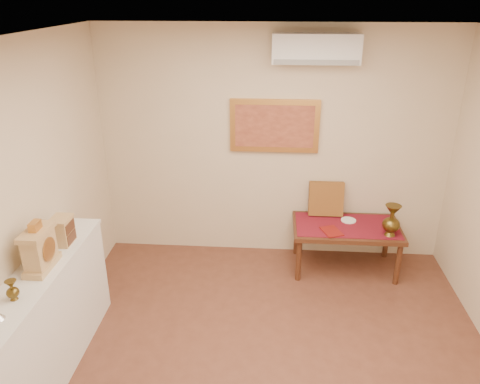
# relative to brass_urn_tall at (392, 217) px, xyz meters

# --- Properties ---
(ceiling) EXTENTS (4.50, 4.50, 0.00)m
(ceiling) POSITION_rel_brass_urn_tall_xyz_m (-1.28, -1.69, 1.93)
(ceiling) COLOR white
(ceiling) RESTS_ON ground
(wall_back) EXTENTS (4.00, 0.02, 2.70)m
(wall_back) POSITION_rel_brass_urn_tall_xyz_m (-1.28, 0.56, 0.58)
(wall_back) COLOR beige
(wall_back) RESTS_ON ground
(wall_left) EXTENTS (0.02, 4.50, 2.70)m
(wall_left) POSITION_rel_brass_urn_tall_xyz_m (-3.28, -1.69, 0.58)
(wall_left) COLOR beige
(wall_left) RESTS_ON ground
(brass_urn_small) EXTENTS (0.09, 0.09, 0.20)m
(brass_urn_small) POSITION_rel_brass_urn_tall_xyz_m (-3.10, -1.96, 0.31)
(brass_urn_small) COLOR brown
(brass_urn_small) RESTS_ON display_ledge
(table_cloth) EXTENTS (1.14, 0.59, 0.01)m
(table_cloth) POSITION_rel_brass_urn_tall_xyz_m (-0.43, 0.19, -0.22)
(table_cloth) COLOR maroon
(table_cloth) RESTS_ON low_table
(brass_urn_tall) EXTENTS (0.19, 0.19, 0.43)m
(brass_urn_tall) POSITION_rel_brass_urn_tall_xyz_m (0.00, 0.00, 0.00)
(brass_urn_tall) COLOR brown
(brass_urn_tall) RESTS_ON table_cloth
(plate) EXTENTS (0.17, 0.17, 0.01)m
(plate) POSITION_rel_brass_urn_tall_xyz_m (-0.40, 0.31, -0.21)
(plate) COLOR white
(plate) RESTS_ON table_cloth
(menu) EXTENTS (0.26, 0.30, 0.01)m
(menu) POSITION_rel_brass_urn_tall_xyz_m (-0.62, 0.02, -0.21)
(menu) COLOR maroon
(menu) RESTS_ON table_cloth
(cushion) EXTENTS (0.40, 0.18, 0.41)m
(cushion) POSITION_rel_brass_urn_tall_xyz_m (-0.65, 0.47, -0.01)
(cushion) COLOR #602213
(cushion) RESTS_ON table_cloth
(display_ledge) EXTENTS (0.37, 2.02, 0.98)m
(display_ledge) POSITION_rel_brass_urn_tall_xyz_m (-3.11, -1.69, -0.28)
(display_ledge) COLOR silver
(display_ledge) RESTS_ON floor
(mantel_clock) EXTENTS (0.17, 0.36, 0.41)m
(mantel_clock) POSITION_rel_brass_urn_tall_xyz_m (-3.08, -1.55, 0.38)
(mantel_clock) COLOR tan
(mantel_clock) RESTS_ON display_ledge
(wooden_chest) EXTENTS (0.16, 0.21, 0.24)m
(wooden_chest) POSITION_rel_brass_urn_tall_xyz_m (-3.08, -1.15, 0.33)
(wooden_chest) COLOR tan
(wooden_chest) RESTS_ON display_ledge
(low_table) EXTENTS (1.20, 0.70, 0.55)m
(low_table) POSITION_rel_brass_urn_tall_xyz_m (-0.43, 0.19, -0.29)
(low_table) COLOR #4C2717
(low_table) RESTS_ON floor
(painting) EXTENTS (1.00, 0.06, 0.60)m
(painting) POSITION_rel_brass_urn_tall_xyz_m (-1.28, 0.54, 0.83)
(painting) COLOR #C6883F
(painting) RESTS_ON wall_back
(ac_unit) EXTENTS (0.90, 0.25, 0.30)m
(ac_unit) POSITION_rel_brass_urn_tall_xyz_m (-0.88, 0.43, 1.68)
(ac_unit) COLOR silver
(ac_unit) RESTS_ON wall_back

